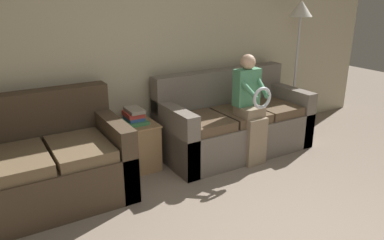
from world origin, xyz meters
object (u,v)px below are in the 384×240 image
(child_left_seated, at_px, (251,105))
(side_shelf, at_px, (135,144))
(couch_main, at_px, (233,124))
(book_stack, at_px, (134,116))
(floor_lamp, at_px, (300,23))
(couch_side, at_px, (49,165))

(child_left_seated, bearing_deg, side_shelf, 156.05)
(couch_main, distance_m, side_shelf, 1.26)
(side_shelf, relative_size, book_stack, 1.83)
(couch_main, height_order, child_left_seated, child_left_seated)
(floor_lamp, bearing_deg, side_shelf, 178.87)
(child_left_seated, distance_m, book_stack, 1.33)
(couch_side, bearing_deg, book_stack, 12.34)
(couch_main, relative_size, floor_lamp, 1.04)
(couch_main, height_order, book_stack, couch_main)
(side_shelf, bearing_deg, floor_lamp, -1.13)
(couch_main, height_order, side_shelf, couch_main)
(child_left_seated, bearing_deg, book_stack, 155.92)
(child_left_seated, xyz_separation_m, book_stack, (-1.21, 0.54, -0.08))
(side_shelf, distance_m, book_stack, 0.34)
(couch_side, distance_m, book_stack, 1.04)
(side_shelf, xyz_separation_m, floor_lamp, (2.40, -0.05, 1.24))
(floor_lamp, bearing_deg, book_stack, 178.80)
(side_shelf, height_order, book_stack, book_stack)
(child_left_seated, height_order, book_stack, child_left_seated)
(couch_main, bearing_deg, couch_side, -179.12)
(book_stack, height_order, floor_lamp, floor_lamp)
(couch_main, distance_m, child_left_seated, 0.50)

